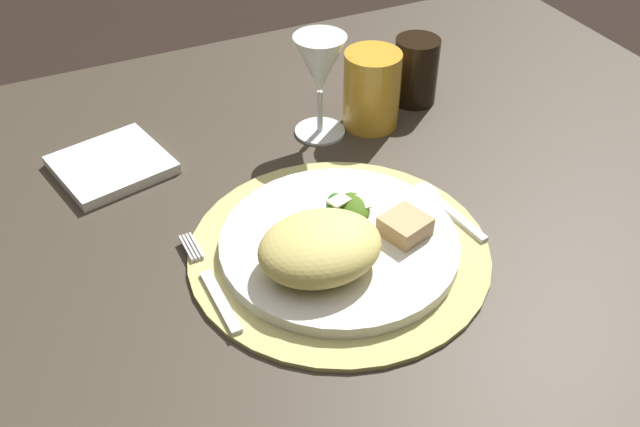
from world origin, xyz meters
TOP-DOWN VIEW (x-y plane):
  - dining_table at (0.00, 0.00)m, footprint 1.39×0.96m
  - placemat at (0.04, -0.08)m, footprint 0.34×0.34m
  - dinner_plate at (0.04, -0.08)m, footprint 0.27×0.27m
  - pasta_serving at (0.00, -0.11)m, footprint 0.13×0.11m
  - salad_greens at (0.07, -0.05)m, footprint 0.06×0.07m
  - bread_piece at (0.11, -0.10)m, footprint 0.06×0.06m
  - fork at (-0.11, -0.08)m, footprint 0.02×0.16m
  - spoon at (0.18, -0.05)m, footprint 0.03×0.13m
  - napkin at (-0.16, 0.19)m, footprint 0.16×0.15m
  - wine_glass at (0.12, 0.15)m, footprint 0.07×0.07m
  - amber_tumbler at (0.20, 0.15)m, footprint 0.08×0.08m
  - dark_tumbler at (0.29, 0.18)m, footprint 0.06×0.06m

SIDE VIEW (x-z plane):
  - dining_table at x=0.00m, z-range 0.26..1.02m
  - placemat at x=0.04m, z-range 0.75..0.76m
  - napkin at x=-0.16m, z-range 0.75..0.76m
  - spoon at x=0.18m, z-range 0.76..0.76m
  - fork at x=-0.11m, z-range 0.76..0.76m
  - dinner_plate at x=0.04m, z-range 0.76..0.77m
  - salad_greens at x=0.07m, z-range 0.77..0.79m
  - bread_piece at x=0.11m, z-range 0.77..0.79m
  - pasta_serving at x=0.00m, z-range 0.77..0.82m
  - dark_tumbler at x=0.29m, z-range 0.75..0.85m
  - amber_tumbler at x=0.20m, z-range 0.75..0.86m
  - wine_glass at x=0.12m, z-range 0.78..0.92m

